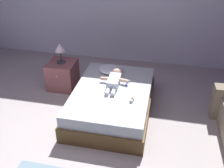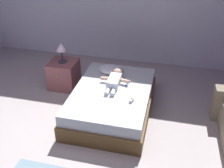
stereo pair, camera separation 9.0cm
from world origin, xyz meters
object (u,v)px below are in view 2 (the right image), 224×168
object	(u,v)px
bed	(112,101)
nightstand	(64,74)
lamp	(61,49)
baby_bottle	(132,100)
baby	(115,79)
toothbrush	(128,83)
pillow	(111,69)

from	to	relation	value
bed	nightstand	size ratio (longest dim) A/B	3.35
lamp	bed	bearing A→B (deg)	-28.97
lamp	baby_bottle	distance (m)	1.62
baby	toothbrush	distance (m)	0.22
pillow	baby	world-z (taller)	baby
pillow	nightstand	xyz separation A→B (m)	(-0.89, 0.04, -0.23)
nightstand	lamp	bearing A→B (deg)	90.00
nightstand	bed	bearing A→B (deg)	-28.97
toothbrush	lamp	size ratio (longest dim) A/B	0.43
bed	lamp	bearing A→B (deg)	151.03
pillow	lamp	size ratio (longest dim) A/B	1.14
toothbrush	nightstand	xyz separation A→B (m)	(-1.24, 0.34, -0.19)
bed	lamp	world-z (taller)	lamp
nightstand	toothbrush	bearing A→B (deg)	-15.45
bed	toothbrush	world-z (taller)	toothbrush
toothbrush	baby_bottle	world-z (taller)	baby_bottle
pillow	baby	distance (m)	0.37
bed	nightstand	world-z (taller)	nightstand
nightstand	baby	bearing A→B (deg)	-19.88
pillow	baby	bearing A→B (deg)	-66.61
pillow	lamp	distance (m)	0.93
pillow	nightstand	size ratio (longest dim) A/B	0.80
baby	lamp	world-z (taller)	lamp
baby	lamp	distance (m)	1.13
bed	nightstand	distance (m)	1.18
bed	baby_bottle	size ratio (longest dim) A/B	17.17
toothbrush	baby_bottle	distance (m)	0.49
toothbrush	bed	bearing A→B (deg)	-131.84
pillow	baby_bottle	bearing A→B (deg)	-57.72
pillow	toothbrush	size ratio (longest dim) A/B	2.65
pillow	baby_bottle	world-z (taller)	pillow
bed	baby	size ratio (longest dim) A/B	2.60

